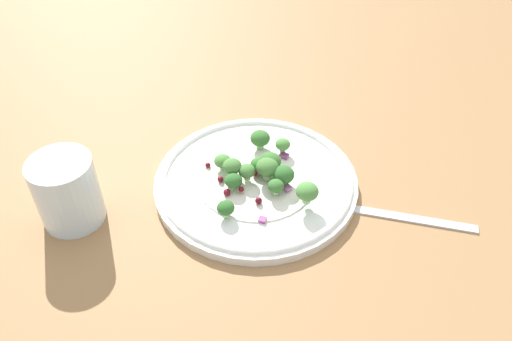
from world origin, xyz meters
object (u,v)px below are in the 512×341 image
plate (256,181)px  broccoli_floret_2 (283,175)px  broccoli_floret_0 (272,160)px  fork (389,214)px  water_glass (67,191)px  broccoli_floret_1 (226,208)px

plate → broccoli_floret_2: 4.21cm
plate → broccoli_floret_0: size_ratio=9.24×
plate → broccoli_floret_0: broccoli_floret_0 is taller
broccoli_floret_2 → fork: (-12.86, -4.06, -2.75)cm
water_glass → broccoli_floret_1: bearing=-148.0°
broccoli_floret_0 → broccoli_floret_2: 2.85cm
broccoli_floret_0 → water_glass: water_glass is taller
broccoli_floret_2 → broccoli_floret_1: bearing=72.6°
broccoli_floret_0 → broccoli_floret_1: size_ratio=1.32×
fork → broccoli_floret_1: bearing=38.8°
broccoli_floret_1 → broccoli_floret_2: bearing=-107.4°
broccoli_floret_0 → water_glass: 25.11cm
broccoli_floret_0 → broccoli_floret_1: 9.65cm
broccoli_floret_1 → water_glass: 18.66cm
broccoli_floret_0 → broccoli_floret_2: bearing=154.4°
plate → broccoli_floret_2: size_ratio=9.43×
water_glass → broccoli_floret_2: bearing=-135.3°
plate → water_glass: bearing=49.1°
broccoli_floret_0 → fork: bearing=-169.6°
fork → water_glass: water_glass is taller
plate → water_glass: (14.92, 17.20, 3.49)cm
broccoli_floret_1 → fork: (-15.49, -12.45, -2.33)cm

